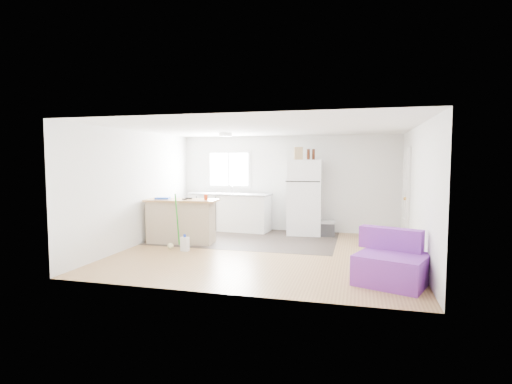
{
  "coord_description": "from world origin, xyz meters",
  "views": [
    {
      "loc": [
        1.75,
        -7.44,
        1.79
      ],
      "look_at": [
        -0.36,
        0.7,
        1.12
      ],
      "focal_mm": 28.0,
      "sensor_mm": 36.0,
      "label": 1
    }
  ],
  "objects_px": {
    "mop": "(173,237)",
    "red_cup": "(206,197)",
    "cardboard_box": "(298,153)",
    "purple_seat": "(392,264)",
    "blue_tray": "(163,198)",
    "peninsula": "(181,221)",
    "cooler": "(325,228)",
    "bottle_left": "(308,154)",
    "bottle_right": "(313,154)",
    "refrigerator": "(305,197)",
    "kitchen_cabinets": "(230,211)",
    "cleaner_jug": "(185,244)"
  },
  "relations": [
    {
      "from": "red_cup",
      "to": "cardboard_box",
      "type": "relative_size",
      "value": 0.4
    },
    {
      "from": "cardboard_box",
      "to": "bottle_right",
      "type": "height_order",
      "value": "cardboard_box"
    },
    {
      "from": "purple_seat",
      "to": "red_cup",
      "type": "distance_m",
      "value": 4.12
    },
    {
      "from": "red_cup",
      "to": "blue_tray",
      "type": "distance_m",
      "value": 0.98
    },
    {
      "from": "purple_seat",
      "to": "mop",
      "type": "xyz_separation_m",
      "value": [
        -4.12,
        1.27,
        -0.05
      ]
    },
    {
      "from": "blue_tray",
      "to": "bottle_left",
      "type": "bearing_deg",
      "value": 28.99
    },
    {
      "from": "purple_seat",
      "to": "cleaner_jug",
      "type": "bearing_deg",
      "value": -175.91
    },
    {
      "from": "purple_seat",
      "to": "blue_tray",
      "type": "height_order",
      "value": "blue_tray"
    },
    {
      "from": "cleaner_jug",
      "to": "bottle_left",
      "type": "xyz_separation_m",
      "value": [
        2.13,
        2.29,
        1.78
      ]
    },
    {
      "from": "cooler",
      "to": "bottle_left",
      "type": "relative_size",
      "value": 1.99
    },
    {
      "from": "refrigerator",
      "to": "purple_seat",
      "type": "distance_m",
      "value": 3.97
    },
    {
      "from": "cardboard_box",
      "to": "bottle_right",
      "type": "xyz_separation_m",
      "value": [
        0.36,
        0.02,
        -0.02
      ]
    },
    {
      "from": "mop",
      "to": "blue_tray",
      "type": "bearing_deg",
      "value": 121.6
    },
    {
      "from": "cardboard_box",
      "to": "cleaner_jug",
      "type": "bearing_deg",
      "value": -129.23
    },
    {
      "from": "mop",
      "to": "blue_tray",
      "type": "xyz_separation_m",
      "value": [
        -0.48,
        0.51,
        0.73
      ]
    },
    {
      "from": "cooler",
      "to": "bottle_right",
      "type": "height_order",
      "value": "bottle_right"
    },
    {
      "from": "peninsula",
      "to": "mop",
      "type": "height_order",
      "value": "mop"
    },
    {
      "from": "peninsula",
      "to": "red_cup",
      "type": "bearing_deg",
      "value": -3.1
    },
    {
      "from": "peninsula",
      "to": "blue_tray",
      "type": "height_order",
      "value": "blue_tray"
    },
    {
      "from": "refrigerator",
      "to": "cooler",
      "type": "distance_m",
      "value": 0.88
    },
    {
      "from": "bottle_right",
      "to": "mop",
      "type": "bearing_deg",
      "value": -139.59
    },
    {
      "from": "peninsula",
      "to": "blue_tray",
      "type": "relative_size",
      "value": 5.27
    },
    {
      "from": "mop",
      "to": "red_cup",
      "type": "height_order",
      "value": "mop"
    },
    {
      "from": "purple_seat",
      "to": "red_cup",
      "type": "relative_size",
      "value": 9.8
    },
    {
      "from": "peninsula",
      "to": "purple_seat",
      "type": "relative_size",
      "value": 1.34
    },
    {
      "from": "mop",
      "to": "bottle_left",
      "type": "height_order",
      "value": "bottle_left"
    },
    {
      "from": "blue_tray",
      "to": "mop",
      "type": "bearing_deg",
      "value": -46.86
    },
    {
      "from": "cleaner_jug",
      "to": "bottle_left",
      "type": "distance_m",
      "value": 3.6
    },
    {
      "from": "kitchen_cabinets",
      "to": "purple_seat",
      "type": "height_order",
      "value": "kitchen_cabinets"
    },
    {
      "from": "refrigerator",
      "to": "red_cup",
      "type": "xyz_separation_m",
      "value": [
        -1.87,
        -1.68,
        0.11
      ]
    },
    {
      "from": "red_cup",
      "to": "blue_tray",
      "type": "height_order",
      "value": "red_cup"
    },
    {
      "from": "cooler",
      "to": "bottle_left",
      "type": "height_order",
      "value": "bottle_left"
    },
    {
      "from": "refrigerator",
      "to": "cardboard_box",
      "type": "bearing_deg",
      "value": -156.82
    },
    {
      "from": "mop",
      "to": "bottle_right",
      "type": "distance_m",
      "value": 3.78
    },
    {
      "from": "mop",
      "to": "bottle_left",
      "type": "bearing_deg",
      "value": 29.51
    },
    {
      "from": "mop",
      "to": "blue_tray",
      "type": "distance_m",
      "value": 1.02
    },
    {
      "from": "refrigerator",
      "to": "bottle_right",
      "type": "relative_size",
      "value": 7.2
    },
    {
      "from": "cooler",
      "to": "blue_tray",
      "type": "relative_size",
      "value": 1.66
    },
    {
      "from": "purple_seat",
      "to": "bottle_left",
      "type": "bearing_deg",
      "value": 136.45
    },
    {
      "from": "cardboard_box",
      "to": "bottle_left",
      "type": "height_order",
      "value": "cardboard_box"
    },
    {
      "from": "kitchen_cabinets",
      "to": "purple_seat",
      "type": "bearing_deg",
      "value": -39.46
    },
    {
      "from": "kitchen_cabinets",
      "to": "mop",
      "type": "xyz_separation_m",
      "value": [
        -0.45,
        -2.31,
        -0.25
      ]
    },
    {
      "from": "refrigerator",
      "to": "cleaner_jug",
      "type": "distance_m",
      "value": 3.24
    },
    {
      "from": "cooler",
      "to": "bottle_left",
      "type": "xyz_separation_m",
      "value": [
        -0.41,
        0.01,
        1.74
      ]
    },
    {
      "from": "red_cup",
      "to": "blue_tray",
      "type": "bearing_deg",
      "value": -177.16
    },
    {
      "from": "cleaner_jug",
      "to": "mop",
      "type": "bearing_deg",
      "value": 162.99
    },
    {
      "from": "mop",
      "to": "blue_tray",
      "type": "relative_size",
      "value": 3.77
    },
    {
      "from": "kitchen_cabinets",
      "to": "cooler",
      "type": "relative_size",
      "value": 4.36
    },
    {
      "from": "mop",
      "to": "bottle_right",
      "type": "height_order",
      "value": "bottle_right"
    },
    {
      "from": "mop",
      "to": "cardboard_box",
      "type": "height_order",
      "value": "cardboard_box"
    }
  ]
}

